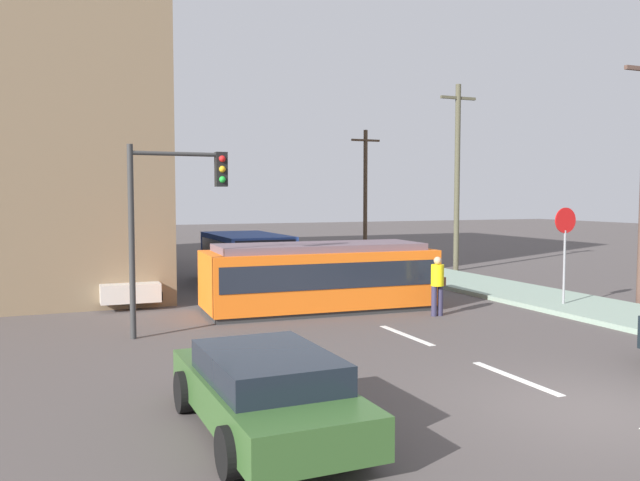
{
  "coord_description": "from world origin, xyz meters",
  "views": [
    {
      "loc": [
        -7.84,
        -7.5,
        3.35
      ],
      "look_at": [
        -0.64,
        9.89,
        2.07
      ],
      "focal_mm": 36.47,
      "sensor_mm": 36.0,
      "label": 1
    }
  ],
  "objects_px": {
    "streetcar_tram": "(319,276)",
    "parked_sedan_furthest": "(100,251)",
    "stop_sign": "(565,235)",
    "parked_sedan_near": "(265,389)",
    "pedestrian_crossing": "(438,282)",
    "utility_pole_mid": "(457,174)",
    "city_bus": "(246,255)",
    "utility_pole_far": "(365,189)",
    "traffic_light_mast": "(172,203)",
    "parked_sedan_mid": "(125,282)",
    "parked_sedan_far": "(130,264)"
  },
  "relations": [
    {
      "from": "parked_sedan_far",
      "to": "traffic_light_mast",
      "type": "height_order",
      "value": "traffic_light_mast"
    },
    {
      "from": "streetcar_tram",
      "to": "stop_sign",
      "type": "relative_size",
      "value": 2.37
    },
    {
      "from": "traffic_light_mast",
      "to": "utility_pole_far",
      "type": "xyz_separation_m",
      "value": [
        14.43,
        18.68,
        0.6
      ]
    },
    {
      "from": "parked_sedan_mid",
      "to": "parked_sedan_far",
      "type": "bearing_deg",
      "value": 82.21
    },
    {
      "from": "parked_sedan_near",
      "to": "parked_sedan_mid",
      "type": "relative_size",
      "value": 0.97
    },
    {
      "from": "parked_sedan_furthest",
      "to": "utility_pole_far",
      "type": "bearing_deg",
      "value": 1.29
    },
    {
      "from": "parked_sedan_mid",
      "to": "stop_sign",
      "type": "height_order",
      "value": "stop_sign"
    },
    {
      "from": "pedestrian_crossing",
      "to": "utility_pole_far",
      "type": "height_order",
      "value": "utility_pole_far"
    },
    {
      "from": "streetcar_tram",
      "to": "parked_sedan_mid",
      "type": "bearing_deg",
      "value": 142.26
    },
    {
      "from": "parked_sedan_near",
      "to": "utility_pole_far",
      "type": "relative_size",
      "value": 0.61
    },
    {
      "from": "city_bus",
      "to": "utility_pole_mid",
      "type": "bearing_deg",
      "value": 1.26
    },
    {
      "from": "stop_sign",
      "to": "traffic_light_mast",
      "type": "distance_m",
      "value": 11.53
    },
    {
      "from": "utility_pole_mid",
      "to": "utility_pole_far",
      "type": "height_order",
      "value": "utility_pole_mid"
    },
    {
      "from": "city_bus",
      "to": "traffic_light_mast",
      "type": "xyz_separation_m",
      "value": [
        -4.34,
        -8.78,
        2.12
      ]
    },
    {
      "from": "parked_sedan_mid",
      "to": "stop_sign",
      "type": "relative_size",
      "value": 1.57
    },
    {
      "from": "stop_sign",
      "to": "parked_sedan_far",
      "type": "bearing_deg",
      "value": 132.57
    },
    {
      "from": "city_bus",
      "to": "parked_sedan_far",
      "type": "distance_m",
      "value": 5.0
    },
    {
      "from": "pedestrian_crossing",
      "to": "utility_pole_mid",
      "type": "bearing_deg",
      "value": 53.16
    },
    {
      "from": "pedestrian_crossing",
      "to": "traffic_light_mast",
      "type": "relative_size",
      "value": 0.37
    },
    {
      "from": "utility_pole_mid",
      "to": "streetcar_tram",
      "type": "bearing_deg",
      "value": -143.6
    },
    {
      "from": "stop_sign",
      "to": "utility_pole_mid",
      "type": "height_order",
      "value": "utility_pole_mid"
    },
    {
      "from": "parked_sedan_mid",
      "to": "parked_sedan_furthest",
      "type": "bearing_deg",
      "value": 89.72
    },
    {
      "from": "pedestrian_crossing",
      "to": "stop_sign",
      "type": "relative_size",
      "value": 0.58
    },
    {
      "from": "parked_sedan_mid",
      "to": "utility_pole_mid",
      "type": "distance_m",
      "value": 15.51
    },
    {
      "from": "parked_sedan_near",
      "to": "traffic_light_mast",
      "type": "bearing_deg",
      "value": 90.53
    },
    {
      "from": "streetcar_tram",
      "to": "traffic_light_mast",
      "type": "distance_m",
      "value": 5.42
    },
    {
      "from": "parked_sedan_near",
      "to": "pedestrian_crossing",
      "type": "bearing_deg",
      "value": 43.26
    },
    {
      "from": "parked_sedan_near",
      "to": "stop_sign",
      "type": "relative_size",
      "value": 1.52
    },
    {
      "from": "parked_sedan_near",
      "to": "streetcar_tram",
      "type": "bearing_deg",
      "value": 63.17
    },
    {
      "from": "pedestrian_crossing",
      "to": "utility_pole_mid",
      "type": "xyz_separation_m",
      "value": [
        6.9,
        9.21,
        3.4
      ]
    },
    {
      "from": "pedestrian_crossing",
      "to": "parked_sedan_mid",
      "type": "bearing_deg",
      "value": 142.12
    },
    {
      "from": "city_bus",
      "to": "parked_sedan_mid",
      "type": "xyz_separation_m",
      "value": [
        -4.88,
        -2.91,
        -0.45
      ]
    },
    {
      "from": "utility_pole_mid",
      "to": "utility_pole_far",
      "type": "bearing_deg",
      "value": 88.56
    },
    {
      "from": "parked_sedan_furthest",
      "to": "stop_sign",
      "type": "height_order",
      "value": "stop_sign"
    },
    {
      "from": "traffic_light_mast",
      "to": "utility_pole_mid",
      "type": "distance_m",
      "value": 16.84
    },
    {
      "from": "parked_sedan_furthest",
      "to": "utility_pole_mid",
      "type": "distance_m",
      "value": 17.79
    },
    {
      "from": "traffic_light_mast",
      "to": "utility_pole_mid",
      "type": "bearing_deg",
      "value": 32.37
    },
    {
      "from": "stop_sign",
      "to": "traffic_light_mast",
      "type": "bearing_deg",
      "value": 177.01
    },
    {
      "from": "streetcar_tram",
      "to": "stop_sign",
      "type": "bearing_deg",
      "value": -20.01
    },
    {
      "from": "streetcar_tram",
      "to": "traffic_light_mast",
      "type": "bearing_deg",
      "value": -157.36
    },
    {
      "from": "streetcar_tram",
      "to": "utility_pole_far",
      "type": "xyz_separation_m",
      "value": [
        9.86,
        16.78,
        2.77
      ]
    },
    {
      "from": "parked_sedan_mid",
      "to": "parked_sedan_furthest",
      "type": "distance_m",
      "value": 12.48
    },
    {
      "from": "city_bus",
      "to": "pedestrian_crossing",
      "type": "bearing_deg",
      "value": -71.84
    },
    {
      "from": "parked_sedan_near",
      "to": "stop_sign",
      "type": "height_order",
      "value": "stop_sign"
    },
    {
      "from": "stop_sign",
      "to": "parked_sedan_furthest",
      "type": "bearing_deg",
      "value": 122.24
    },
    {
      "from": "utility_pole_mid",
      "to": "utility_pole_far",
      "type": "relative_size",
      "value": 1.15
    },
    {
      "from": "streetcar_tram",
      "to": "parked_sedan_furthest",
      "type": "relative_size",
      "value": 1.65
    },
    {
      "from": "pedestrian_crossing",
      "to": "parked_sedan_mid",
      "type": "distance_m",
      "value": 9.92
    },
    {
      "from": "traffic_light_mast",
      "to": "utility_pole_mid",
      "type": "xyz_separation_m",
      "value": [
        14.19,
        9.0,
        1.15
      ]
    },
    {
      "from": "parked_sedan_furthest",
      "to": "pedestrian_crossing",
      "type": "bearing_deg",
      "value": -67.3
    }
  ]
}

